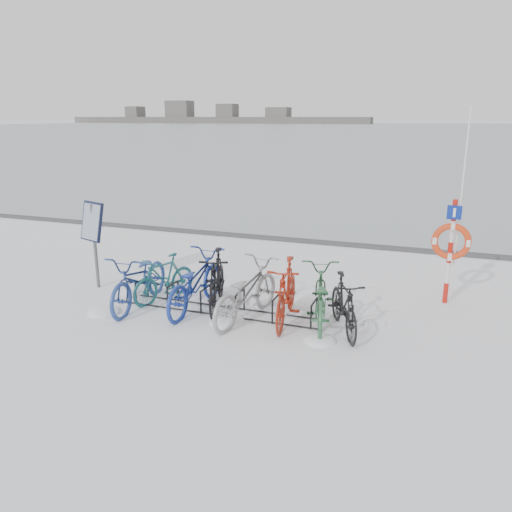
# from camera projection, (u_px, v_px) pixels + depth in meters

# --- Properties ---
(ground) EXTENTS (900.00, 900.00, 0.00)m
(ground) POSITION_uv_depth(u_px,v_px,m) (223.00, 312.00, 9.66)
(ground) COLOR white
(ground) RESTS_ON ground
(ice_sheet) EXTENTS (400.00, 298.00, 0.02)m
(ice_sheet) POSITION_uv_depth(u_px,v_px,m) (428.00, 129.00, 150.10)
(ice_sheet) COLOR #99A4AD
(ice_sheet) RESTS_ON ground
(quay_edge) EXTENTS (400.00, 0.25, 0.10)m
(quay_edge) POSITION_uv_depth(u_px,v_px,m) (301.00, 241.00, 15.00)
(quay_edge) COLOR #3F3F42
(quay_edge) RESTS_ON ground
(bike_rack) EXTENTS (4.00, 0.48, 0.46)m
(bike_rack) POSITION_uv_depth(u_px,v_px,m) (223.00, 303.00, 9.61)
(bike_rack) COLOR black
(bike_rack) RESTS_ON ground
(info_board) EXTENTS (0.68, 0.43, 1.91)m
(info_board) POSITION_uv_depth(u_px,v_px,m) (93.00, 227.00, 10.68)
(info_board) COLOR #595B5E
(info_board) RESTS_ON ground
(lifebuoy_station) EXTENTS (0.74, 0.22, 3.84)m
(lifebuoy_station) POSITION_uv_depth(u_px,v_px,m) (451.00, 242.00, 9.75)
(lifebuoy_station) COLOR red
(lifebuoy_station) RESTS_ON ground
(shoreline) EXTENTS (180.00, 12.00, 9.50)m
(shoreline) POSITION_uv_depth(u_px,v_px,m) (208.00, 118.00, 284.28)
(shoreline) COLOR #525252
(shoreline) RESTS_ON ground
(bike_0) EXTENTS (0.94, 2.24, 1.15)m
(bike_0) POSITION_uv_depth(u_px,v_px,m) (140.00, 278.00, 9.87)
(bike_0) COLOR navy
(bike_0) RESTS_ON ground
(bike_1) EXTENTS (0.96, 1.67, 0.97)m
(bike_1) POSITION_uv_depth(u_px,v_px,m) (164.00, 277.00, 10.22)
(bike_1) COLOR #1D636A
(bike_1) RESTS_ON ground
(bike_2) EXTENTS (0.79, 2.20, 1.15)m
(bike_2) POSITION_uv_depth(u_px,v_px,m) (195.00, 280.00, 9.71)
(bike_2) COLOR navy
(bike_2) RESTS_ON ground
(bike_3) EXTENTS (1.07, 2.01, 1.16)m
(bike_3) POSITION_uv_depth(u_px,v_px,m) (217.00, 279.00, 9.79)
(bike_3) COLOR black
(bike_3) RESTS_ON ground
(bike_4) EXTENTS (1.13, 2.26, 1.13)m
(bike_4) POSITION_uv_depth(u_px,v_px,m) (246.00, 290.00, 9.20)
(bike_4) COLOR #939699
(bike_4) RESTS_ON ground
(bike_5) EXTENTS (0.78, 2.01, 1.18)m
(bike_5) POSITION_uv_depth(u_px,v_px,m) (286.00, 290.00, 9.10)
(bike_5) COLOR maroon
(bike_5) RESTS_ON ground
(bike_6) EXTENTS (1.14, 2.13, 1.06)m
(bike_6) POSITION_uv_depth(u_px,v_px,m) (320.00, 295.00, 9.05)
(bike_6) COLOR #2D623C
(bike_6) RESTS_ON ground
(bike_7) EXTENTS (1.15, 1.77, 1.04)m
(bike_7) POSITION_uv_depth(u_px,v_px,m) (344.00, 303.00, 8.69)
(bike_7) COLOR black
(bike_7) RESTS_ON ground
(snow_drifts) EXTENTS (5.60, 2.00, 0.23)m
(snow_drifts) POSITION_uv_depth(u_px,v_px,m) (225.00, 315.00, 9.49)
(snow_drifts) COLOR white
(snow_drifts) RESTS_ON ground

